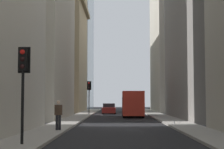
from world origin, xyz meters
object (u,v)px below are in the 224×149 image
Objects in this scene: pedestrian at (58,114)px; traffic_light_foreground at (23,72)px; sedan_red at (109,109)px; traffic_light_midblock at (89,90)px; delivery_truck at (133,104)px; discarded_bottle at (174,123)px.

traffic_light_foreground is at bearing 176.88° from pedestrian.
traffic_light_midblock is at bearing 148.09° from sedan_red.
delivery_truck is 3.67× the size of pedestrian.
traffic_light_foreground is at bearing 167.73° from delivery_truck.
pedestrian is at bearing 123.53° from discarded_bottle.
traffic_light_midblock is (30.69, -0.43, 0.05)m from traffic_light_foreground.
traffic_light_midblock is at bearing -0.81° from traffic_light_foreground.
traffic_light_foreground is 0.98× the size of traffic_light_midblock.
delivery_truck is 23.93× the size of discarded_bottle.
traffic_light_foreground is 30.70m from traffic_light_midblock.
traffic_light_midblock is 20.31m from discarded_bottle.
delivery_truck is at bearing -161.92° from sedan_red.
traffic_light_midblock is at bearing -0.13° from pedestrian.
traffic_light_midblock is at bearing 48.07° from delivery_truck.
discarded_bottle is (12.12, -8.13, -2.85)m from traffic_light_foreground.
discarded_bottle is (-13.89, -2.47, -1.21)m from delivery_truck.
sedan_red is 2.45× the size of pedestrian.
traffic_light_foreground is at bearing 175.28° from sedan_red.
traffic_light_foreground is at bearing 146.16° from discarded_bottle.
delivery_truck is at bearing -12.27° from traffic_light_foreground.
sedan_red is at bearing 13.20° from discarded_bottle.
discarded_bottle is (5.13, -7.74, -0.85)m from pedestrian.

